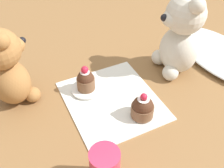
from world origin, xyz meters
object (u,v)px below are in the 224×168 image
cupcake_near_cream_bear (143,108)px  juice_glass (105,168)px  saucer_plate (86,89)px  teddy_bear_cream (180,36)px  teddy_bear_tan (8,68)px  cupcake_near_tan_bear (86,80)px

cupcake_near_cream_bear → juice_glass: 0.18m
saucer_plate → juice_glass: (0.24, -0.06, 0.04)m
teddy_bear_cream → juice_glass: (0.22, -0.32, -0.06)m
teddy_bear_tan → cupcake_near_cream_bear: (0.19, 0.25, -0.07)m
saucer_plate → cupcake_near_tan_bear: size_ratio=1.12×
cupcake_near_cream_bear → saucer_plate: bearing=-148.4°
teddy_bear_cream → teddy_bear_tan: teddy_bear_cream is taller
juice_glass → cupcake_near_cream_bear: bearing=126.8°
cupcake_near_tan_bear → teddy_bear_tan: bearing=-107.3°
teddy_bear_cream → cupcake_near_cream_bear: bearing=-47.6°
teddy_bear_cream → cupcake_near_tan_bear: 0.27m
teddy_bear_tan → cupcake_near_tan_bear: teddy_bear_tan is taller
saucer_plate → cupcake_near_tan_bear: cupcake_near_tan_bear is taller
cupcake_near_cream_bear → cupcake_near_tan_bear: cupcake_near_tan_bear is taller
cupcake_near_cream_bear → juice_glass: size_ratio=0.75×
teddy_bear_cream → saucer_plate: (-0.02, -0.26, -0.10)m
teddy_bear_cream → juice_glass: bearing=-45.9°
teddy_bear_tan → cupcake_near_cream_bear: teddy_bear_tan is taller
cupcake_near_cream_bear → saucer_plate: cupcake_near_cream_bear is taller
saucer_plate → juice_glass: size_ratio=0.87×
teddy_bear_tan → cupcake_near_tan_bear: bearing=-122.0°
teddy_bear_cream → teddy_bear_tan: bearing=-90.7°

